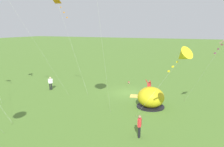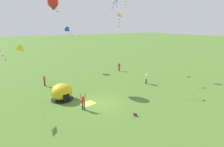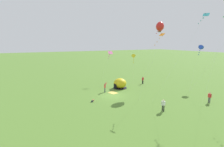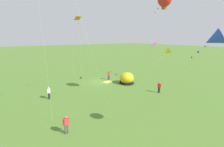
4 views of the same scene
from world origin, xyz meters
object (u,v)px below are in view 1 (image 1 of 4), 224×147
(popup_tent, at_px, (151,98))
(kite_pink, at_px, (224,42))
(person_flying_kite, at_px, (149,87))
(person_center_field, at_px, (139,125))
(person_far_back, at_px, (51,83))
(toddler_crawling, at_px, (129,82))
(kite_orange, at_px, (59,6))
(kite_yellow, at_px, (183,56))

(popup_tent, distance_m, kite_pink, 8.49)
(person_flying_kite, distance_m, person_center_field, 10.81)
(person_far_back, bearing_deg, person_center_field, 152.42)
(person_flying_kite, xyz_separation_m, kite_pink, (-7.34, 4.87, 5.84))
(person_far_back, bearing_deg, popup_tent, 176.08)
(popup_tent, xyz_separation_m, person_far_back, (13.50, -0.93, -0.03))
(person_far_back, distance_m, person_center_field, 16.17)
(toddler_crawling, distance_m, kite_pink, 15.97)
(person_center_field, bearing_deg, popup_tent, -82.79)
(kite_orange, relative_size, kite_yellow, 1.63)
(kite_orange, bearing_deg, toddler_crawling, -114.49)
(kite_orange, distance_m, kite_yellow, 14.35)
(popup_tent, bearing_deg, kite_orange, 8.66)
(toddler_crawling, height_order, person_center_field, person_center_field)
(toddler_crawling, relative_size, person_center_field, 0.32)
(toddler_crawling, relative_size, person_far_back, 0.32)
(popup_tent, height_order, kite_orange, kite_orange)
(kite_pink, bearing_deg, person_far_back, -5.09)
(person_flying_kite, distance_m, kite_yellow, 11.88)
(kite_pink, distance_m, kite_orange, 16.14)
(kite_pink, height_order, kite_orange, kite_orange)
(toddler_crawling, height_order, kite_orange, kite_orange)
(kite_yellow, bearing_deg, person_center_field, 19.59)
(person_flying_kite, bearing_deg, kite_pink, 146.45)
(popup_tent, bearing_deg, toddler_crawling, -57.02)
(kite_pink, height_order, kite_yellow, kite_pink)
(toddler_crawling, xyz_separation_m, kite_orange, (4.39, 9.64, 9.97))
(person_far_back, relative_size, kite_yellow, 0.26)
(toddler_crawling, bearing_deg, popup_tent, 122.98)
(person_center_field, xyz_separation_m, kite_pink, (-5.27, -5.74, 5.87))
(kite_orange, bearing_deg, popup_tent, -171.34)
(toddler_crawling, xyz_separation_m, person_flying_kite, (-4.06, 4.12, 0.82))
(toddler_crawling, xyz_separation_m, kite_pink, (-11.40, 8.98, 6.66))
(popup_tent, xyz_separation_m, toddler_crawling, (5.30, -8.16, -0.82))
(person_center_field, distance_m, kite_yellow, 5.79)
(person_center_field, relative_size, kite_yellow, 0.26)
(person_far_back, height_order, person_flying_kite, person_flying_kite)
(person_flying_kite, distance_m, kite_orange, 13.62)
(kite_pink, relative_size, kite_yellow, 1.11)
(kite_yellow, bearing_deg, popup_tent, -58.72)
(popup_tent, distance_m, person_far_back, 13.54)
(person_flying_kite, bearing_deg, person_center_field, 101.04)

